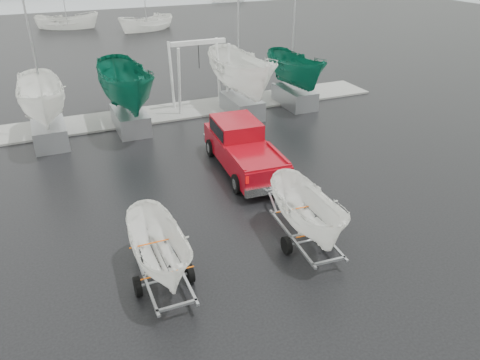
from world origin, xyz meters
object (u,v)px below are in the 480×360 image
(trailer_hitched, at_px, (310,178))
(trailer_parked, at_px, (156,213))
(pickup_truck, at_px, (242,145))
(boat_hoist, at_px, (199,65))

(trailer_hitched, height_order, trailer_parked, trailer_hitched)
(pickup_truck, xyz_separation_m, trailer_parked, (-5.49, -6.56, 1.47))
(pickup_truck, relative_size, trailer_parked, 1.34)
(trailer_hitched, height_order, boat_hoist, trailer_hitched)
(trailer_hitched, distance_m, boat_hoist, 15.04)
(trailer_hitched, xyz_separation_m, boat_hoist, (1.42, 14.97, 0.06))
(trailer_hitched, distance_m, trailer_parked, 5.02)
(pickup_truck, height_order, trailer_parked, trailer_parked)
(boat_hoist, bearing_deg, trailer_parked, -113.26)
(pickup_truck, height_order, boat_hoist, boat_hoist)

